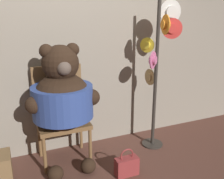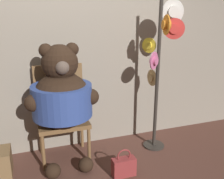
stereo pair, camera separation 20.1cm
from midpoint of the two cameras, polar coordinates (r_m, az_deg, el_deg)
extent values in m
plane|color=brown|center=(3.01, -7.73, -17.76)|extent=(14.00, 14.00, 0.00)
cube|color=gray|center=(3.14, -12.06, 10.88)|extent=(8.00, 0.10, 2.79)
cylinder|color=brown|center=(2.93, -17.09, -14.32)|extent=(0.04, 0.04, 0.44)
cylinder|color=brown|center=(3.01, -6.95, -12.79)|extent=(0.04, 0.04, 0.44)
cylinder|color=brown|center=(3.27, -17.90, -10.95)|extent=(0.04, 0.04, 0.44)
cylinder|color=brown|center=(3.34, -8.87, -9.68)|extent=(0.04, 0.04, 0.44)
cube|color=brown|center=(3.02, -12.98, -7.77)|extent=(0.58, 0.45, 0.05)
cube|color=brown|center=(3.09, -14.10, -0.44)|extent=(0.58, 0.04, 0.64)
sphere|color=black|center=(2.84, -13.20, -2.70)|extent=(0.66, 0.66, 0.66)
cylinder|color=#334C99|center=(2.84, -13.20, -2.70)|extent=(0.67, 0.67, 0.36)
sphere|color=black|center=(2.73, -13.80, 5.80)|extent=(0.40, 0.40, 0.40)
sphere|color=black|center=(2.69, -16.94, 8.39)|extent=(0.15, 0.15, 0.15)
sphere|color=black|center=(2.74, -11.12, 8.93)|extent=(0.15, 0.15, 0.15)
sphere|color=brown|center=(2.57, -13.12, 4.73)|extent=(0.15, 0.15, 0.15)
sphere|color=black|center=(2.72, -19.42, -3.38)|extent=(0.18, 0.18, 0.18)
sphere|color=black|center=(2.82, -6.68, -1.80)|extent=(0.18, 0.18, 0.18)
sphere|color=black|center=(2.87, -14.85, -18.13)|extent=(0.17, 0.17, 0.17)
sphere|color=black|center=(2.92, -7.50, -16.93)|extent=(0.17, 0.17, 0.17)
cylinder|color=#332D28|center=(3.50, 7.52, -12.20)|extent=(0.28, 0.28, 0.02)
cylinder|color=#332D28|center=(3.16, 8.17, 2.85)|extent=(0.04, 0.04, 1.90)
cylinder|color=orange|center=(2.88, 10.12, 14.38)|extent=(0.05, 0.22, 0.22)
cylinder|color=orange|center=(2.88, 10.12, 14.38)|extent=(0.10, 0.12, 0.11)
cylinder|color=red|center=(3.09, 11.74, 13.48)|extent=(0.22, 0.11, 0.24)
cylinder|color=red|center=(3.09, 11.74, 13.48)|extent=(0.13, 0.09, 0.12)
cylinder|color=tan|center=(3.27, 6.89, 2.82)|extent=(0.02, 0.21, 0.21)
cylinder|color=tan|center=(3.27, 6.89, 2.82)|extent=(0.05, 0.10, 0.10)
cylinder|color=silver|center=(3.13, 11.34, 17.04)|extent=(0.28, 0.04, 0.28)
cylinder|color=silver|center=(3.13, 11.34, 17.04)|extent=(0.14, 0.08, 0.13)
cylinder|color=#D16693|center=(2.99, 7.46, 6.65)|extent=(0.17, 0.14, 0.21)
cylinder|color=#D16693|center=(2.99, 7.46, 6.65)|extent=(0.12, 0.12, 0.10)
cylinder|color=yellow|center=(3.14, 6.20, 10.06)|extent=(0.12, 0.16, 0.19)
cylinder|color=yellow|center=(3.14, 6.20, 10.06)|extent=(0.11, 0.12, 0.09)
cube|color=maroon|center=(2.86, 1.29, -17.21)|extent=(0.26, 0.11, 0.21)
torus|color=maroon|center=(2.78, 1.31, -14.85)|extent=(0.16, 0.02, 0.16)
camera|label=1|loc=(0.10, -91.95, -0.59)|focal=40.00mm
camera|label=2|loc=(0.10, 88.05, 0.59)|focal=40.00mm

